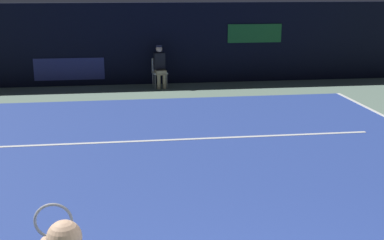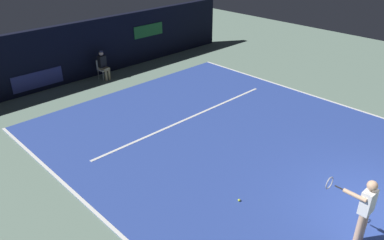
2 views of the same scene
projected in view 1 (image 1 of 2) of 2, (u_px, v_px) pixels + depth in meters
name	position (u px, v px, depth m)	size (l,w,h in m)	color
ground_plane	(195.00, 178.00, 8.50)	(31.88, 31.88, 0.00)	slate
court_surface	(195.00, 177.00, 8.49)	(10.52, 12.27, 0.01)	#2D479E
line_service	(180.00, 140.00, 10.55)	(8.20, 0.10, 0.01)	white
back_wall	(157.00, 44.00, 16.40)	(16.05, 0.33, 2.60)	black
line_judge_on_chair	(160.00, 66.00, 15.81)	(0.49, 0.57, 1.32)	white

